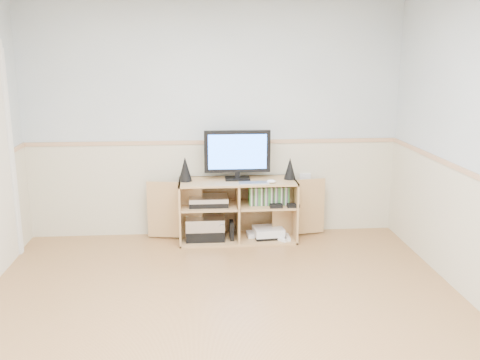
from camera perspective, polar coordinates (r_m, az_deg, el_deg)
name	(u,v)px	position (r m, az deg, el deg)	size (l,w,h in m)	color
room	(215,165)	(3.64, -2.64, 1.62)	(4.04, 4.54, 2.54)	tan
media_cabinet	(237,208)	(5.73, -0.29, -3.02)	(1.92, 0.46, 0.65)	tan
monitor	(237,153)	(5.58, -0.29, 2.90)	(0.69, 0.18, 0.52)	black
speaker_left	(185,169)	(5.57, -5.87, 1.18)	(0.14, 0.14, 0.26)	black
speaker_right	(290,168)	(5.66, 5.35, 1.24)	(0.13, 0.13, 0.23)	black
keyboard	(254,183)	(5.47, 1.48, -0.31)	(0.31, 0.12, 0.01)	silver
mouse	(271,181)	(5.49, 3.36, -0.15)	(0.10, 0.06, 0.04)	white
av_components	(207,221)	(5.70, -3.56, -4.35)	(0.50, 0.30, 0.47)	black
game_consoles	(267,233)	(5.78, 2.91, -5.62)	(0.45, 0.30, 0.11)	white
game_cases	(269,196)	(5.65, 3.08, -1.67)	(0.42, 0.14, 0.19)	#3F8C3F
wall_outlet	(305,178)	(5.94, 6.95, 0.16)	(0.12, 0.03, 0.12)	white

